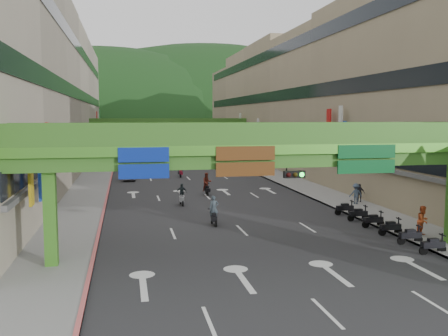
% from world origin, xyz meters
% --- Properties ---
extents(ground, '(320.00, 320.00, 0.00)m').
position_xyz_m(ground, '(0.00, 0.00, 0.00)').
color(ground, black).
rests_on(ground, ground).
extents(road_slab, '(18.00, 140.00, 0.02)m').
position_xyz_m(road_slab, '(0.00, 50.00, 0.01)').
color(road_slab, '#28282B').
rests_on(road_slab, ground).
extents(sidewalk_left, '(4.00, 140.00, 0.15)m').
position_xyz_m(sidewalk_left, '(-11.00, 50.00, 0.07)').
color(sidewalk_left, gray).
rests_on(sidewalk_left, ground).
extents(sidewalk_right, '(4.00, 140.00, 0.15)m').
position_xyz_m(sidewalk_right, '(11.00, 50.00, 0.07)').
color(sidewalk_right, gray).
rests_on(sidewalk_right, ground).
extents(curb_left, '(0.20, 140.00, 0.18)m').
position_xyz_m(curb_left, '(-9.10, 50.00, 0.09)').
color(curb_left, '#CC5959').
rests_on(curb_left, ground).
extents(curb_right, '(0.20, 140.00, 0.18)m').
position_xyz_m(curb_right, '(9.10, 50.00, 0.09)').
color(curb_right, gray).
rests_on(curb_right, ground).
extents(building_row_left, '(12.80, 95.00, 19.00)m').
position_xyz_m(building_row_left, '(-18.93, 50.00, 9.46)').
color(building_row_left, '#9E937F').
rests_on(building_row_left, ground).
extents(building_row_right, '(12.80, 95.00, 19.00)m').
position_xyz_m(building_row_right, '(18.93, 50.00, 9.46)').
color(building_row_right, gray).
rests_on(building_row_right, ground).
extents(overpass_near, '(28.00, 12.27, 7.10)m').
position_xyz_m(overpass_near, '(0.93, 5.38, 5.21)').
color(overpass_near, '#4C9E2D').
rests_on(overpass_near, ground).
extents(overpass_far, '(28.00, 2.20, 7.10)m').
position_xyz_m(overpass_far, '(0.00, 65.00, 5.40)').
color(overpass_far, '#4C9E2D').
rests_on(overpass_far, ground).
extents(hill_left, '(168.00, 140.00, 112.00)m').
position_xyz_m(hill_left, '(-15.00, 160.00, 0.00)').
color(hill_left, '#1C4419').
rests_on(hill_left, ground).
extents(hill_right, '(208.00, 176.00, 128.00)m').
position_xyz_m(hill_right, '(25.00, 180.00, 0.00)').
color(hill_right, '#1C4419').
rests_on(hill_right, ground).
extents(bunting_string, '(26.00, 0.36, 0.47)m').
position_xyz_m(bunting_string, '(0.00, 30.00, 5.96)').
color(bunting_string, black).
rests_on(bunting_string, ground).
extents(scooter_rider_near, '(0.66, 1.60, 2.05)m').
position_xyz_m(scooter_rider_near, '(-1.52, 13.90, 0.96)').
color(scooter_rider_near, black).
rests_on(scooter_rider_near, ground).
extents(scooter_rider_mid, '(0.92, 1.60, 2.13)m').
position_xyz_m(scooter_rider_mid, '(0.13, 26.97, 1.11)').
color(scooter_rider_mid, black).
rests_on(scooter_rider_mid, ground).
extents(scooter_rider_left, '(0.90, 1.60, 1.84)m').
position_xyz_m(scooter_rider_left, '(-2.81, 22.03, 0.90)').
color(scooter_rider_left, gray).
rests_on(scooter_rider_left, ground).
extents(scooter_rider_far, '(0.94, 1.60, 2.20)m').
position_xyz_m(scooter_rider_far, '(-0.82, 41.28, 1.13)').
color(scooter_rider_far, maroon).
rests_on(scooter_rider_far, ground).
extents(parked_scooter_row, '(1.60, 11.55, 1.08)m').
position_xyz_m(parked_scooter_row, '(8.80, 10.00, 0.52)').
color(parked_scooter_row, black).
rests_on(parked_scooter_row, ground).
extents(car_silver, '(1.45, 4.12, 1.35)m').
position_xyz_m(car_silver, '(-7.00, 39.84, 0.68)').
color(car_silver, '#A09FA5').
rests_on(car_silver, ground).
extents(car_yellow, '(2.39, 4.55, 1.48)m').
position_xyz_m(car_yellow, '(4.16, 60.55, 0.74)').
color(car_yellow, yellow).
rests_on(car_yellow, ground).
extents(pedestrian_red, '(1.11, 1.04, 1.83)m').
position_xyz_m(pedestrian_red, '(10.45, 8.00, 0.91)').
color(pedestrian_red, '#C95022').
rests_on(pedestrian_red, ground).
extents(pedestrian_dark, '(0.95, 0.84, 1.54)m').
position_xyz_m(pedestrian_dark, '(12.20, 20.03, 0.77)').
color(pedestrian_dark, '#222229').
rests_on(pedestrian_dark, ground).
extents(pedestrian_blue, '(0.84, 0.58, 1.72)m').
position_xyz_m(pedestrian_blue, '(11.42, 19.10, 0.86)').
color(pedestrian_blue, '#3E4E64').
rests_on(pedestrian_blue, ground).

